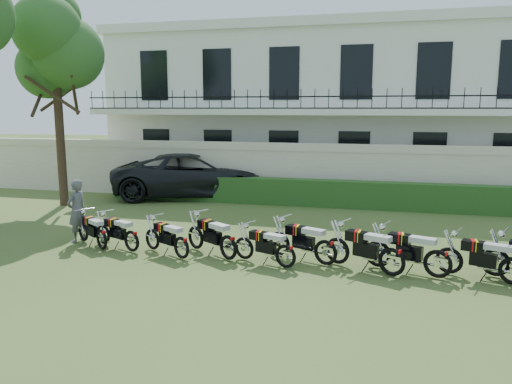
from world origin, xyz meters
TOP-DOWN VIEW (x-y plane):
  - ground at (0.00, 0.00)m, footprint 100.00×100.00m
  - perimeter_wall at (0.00, 8.00)m, footprint 30.00×0.35m
  - hedge at (1.00, 7.20)m, footprint 18.00×0.60m
  - building at (0.00, 13.96)m, footprint 20.40×9.60m
  - tree_west_near at (-8.96, 5.00)m, footprint 3.40×3.20m
  - motorcycle_0 at (-4.26, -0.13)m, footprint 1.46×1.01m
  - motorcycle_1 at (-3.42, -0.10)m, footprint 1.63×0.81m
  - motorcycle_2 at (-1.95, -0.35)m, footprint 1.57×0.91m
  - motorcycle_3 at (-0.82, -0.15)m, footprint 1.67×1.10m
  - motorcycle_4 at (0.64, -0.41)m, footprint 1.65×0.76m
  - motorcycle_5 at (1.50, 0.02)m, footprint 1.80×0.87m
  - motorcycle_6 at (2.99, -0.39)m, footprint 1.84×0.97m
  - motorcycle_7 at (3.95, -0.28)m, footprint 1.88×0.86m
  - suv at (-4.87, 7.96)m, footprint 7.16×4.92m
  - inspector at (-5.38, 0.50)m, footprint 0.53×0.70m

SIDE VIEW (x-z plane):
  - ground at x=0.00m, z-range 0.00..0.00m
  - motorcycle_0 at x=-4.26m, z-range -0.04..0.89m
  - motorcycle_4 at x=0.64m, z-range -0.04..0.91m
  - motorcycle_2 at x=-1.95m, z-range -0.04..0.91m
  - motorcycle_1 at x=-3.42m, z-range -0.04..0.91m
  - motorcycle_5 at x=1.50m, z-range -0.04..0.99m
  - motorcycle_3 at x=-0.82m, z-range -0.04..1.00m
  - motorcycle_7 at x=3.95m, z-range -0.04..1.03m
  - motorcycle_6 at x=2.99m, z-range -0.04..1.04m
  - hedge at x=1.00m, z-range 0.00..1.00m
  - inspector at x=-5.38m, z-range 0.00..1.74m
  - suv at x=-4.87m, z-range 0.00..1.82m
  - perimeter_wall at x=0.00m, z-range 0.02..2.32m
  - building at x=0.00m, z-range 0.01..7.41m
  - tree_west_near at x=-8.96m, z-range 1.94..9.84m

